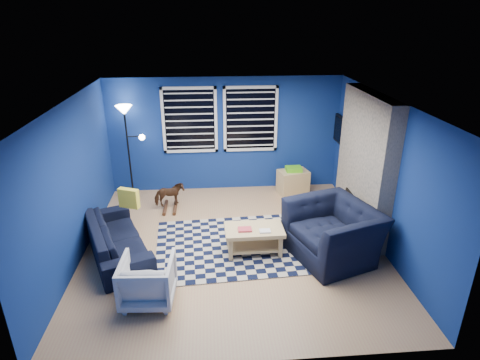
% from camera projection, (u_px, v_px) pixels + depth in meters
% --- Properties ---
extents(floor, '(5.00, 5.00, 0.00)m').
position_uv_depth(floor, '(233.00, 246.00, 6.91)').
color(floor, tan).
rests_on(floor, ground).
extents(ceiling, '(5.00, 5.00, 0.00)m').
position_uv_depth(ceiling, '(232.00, 101.00, 5.94)').
color(ceiling, white).
rests_on(ceiling, wall_back).
extents(wall_back, '(5.00, 0.00, 5.00)m').
position_uv_depth(wall_back, '(225.00, 135.00, 8.72)').
color(wall_back, navy).
rests_on(wall_back, floor).
extents(wall_left, '(0.00, 5.00, 5.00)m').
position_uv_depth(wall_left, '(72.00, 184.00, 6.24)').
color(wall_left, navy).
rests_on(wall_left, floor).
extents(wall_right, '(0.00, 5.00, 5.00)m').
position_uv_depth(wall_right, '(383.00, 174.00, 6.61)').
color(wall_right, navy).
rests_on(wall_right, floor).
extents(fireplace, '(0.65, 2.00, 2.50)m').
position_uv_depth(fireplace, '(364.00, 167.00, 7.08)').
color(fireplace, gray).
rests_on(fireplace, floor).
extents(window_left, '(1.17, 0.06, 1.42)m').
position_uv_depth(window_left, '(190.00, 120.00, 8.50)').
color(window_left, black).
rests_on(window_left, wall_back).
extents(window_right, '(1.17, 0.06, 1.42)m').
position_uv_depth(window_right, '(251.00, 119.00, 8.59)').
color(window_right, black).
rests_on(window_right, wall_back).
extents(tv, '(0.07, 1.00, 0.58)m').
position_uv_depth(tv, '(343.00, 132.00, 8.39)').
color(tv, black).
rests_on(tv, wall_right).
extents(rug, '(2.61, 2.14, 0.02)m').
position_uv_depth(rug, '(230.00, 246.00, 6.90)').
color(rug, black).
rests_on(rug, floor).
extents(sofa, '(2.15, 1.48, 0.58)m').
position_uv_depth(sofa, '(117.00, 238.00, 6.58)').
color(sofa, black).
rests_on(sofa, floor).
extents(armchair_big, '(1.68, 1.57, 0.88)m').
position_uv_depth(armchair_big, '(333.00, 232.00, 6.48)').
color(armchair_big, black).
rests_on(armchair_big, floor).
extents(armchair_bent, '(0.75, 0.77, 0.66)m').
position_uv_depth(armchair_bent, '(148.00, 280.00, 5.49)').
color(armchair_bent, gray).
rests_on(armchair_bent, floor).
extents(rocking_horse, '(0.42, 0.64, 0.50)m').
position_uv_depth(rocking_horse, '(169.00, 195.00, 8.09)').
color(rocking_horse, '#4D2618').
rests_on(rocking_horse, floor).
extents(coffee_table, '(0.97, 0.57, 0.48)m').
position_uv_depth(coffee_table, '(254.00, 235.00, 6.61)').
color(coffee_table, tan).
rests_on(coffee_table, rug).
extents(cabinet, '(0.71, 0.55, 0.62)m').
position_uv_depth(cabinet, '(293.00, 182.00, 8.83)').
color(cabinet, tan).
rests_on(cabinet, floor).
extents(floor_lamp, '(0.54, 0.33, 1.99)m').
position_uv_depth(floor_lamp, '(126.00, 123.00, 8.19)').
color(floor_lamp, black).
rests_on(floor_lamp, floor).
extents(throw_pillow, '(0.38, 0.24, 0.34)m').
position_uv_depth(throw_pillow, '(129.00, 198.00, 6.92)').
color(throw_pillow, yellow).
rests_on(throw_pillow, sofa).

